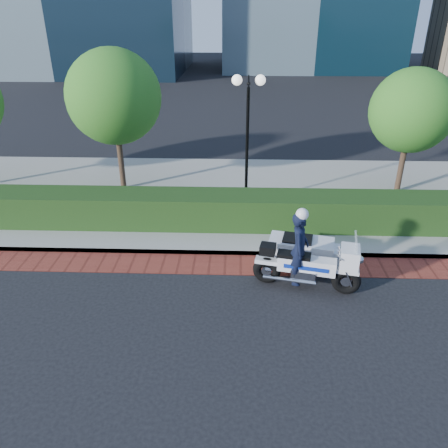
{
  "coord_description": "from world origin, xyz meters",
  "views": [
    {
      "loc": [
        0.73,
        -8.41,
        6.2
      ],
      "look_at": [
        0.37,
        1.94,
        1.0
      ],
      "focal_mm": 35.0,
      "sensor_mm": 36.0,
      "label": 1
    }
  ],
  "objects_px": {
    "lamppost": "(248,121)",
    "tree_b": "(114,97)",
    "tree_c": "(412,111)",
    "police_motorcycle": "(304,254)"
  },
  "relations": [
    {
      "from": "tree_b",
      "to": "lamppost",
      "type": "bearing_deg",
      "value": -16.11
    },
    {
      "from": "tree_c",
      "to": "lamppost",
      "type": "bearing_deg",
      "value": -166.7
    },
    {
      "from": "lamppost",
      "to": "tree_c",
      "type": "relative_size",
      "value": 0.98
    },
    {
      "from": "tree_c",
      "to": "police_motorcycle",
      "type": "relative_size",
      "value": 1.67
    },
    {
      "from": "lamppost",
      "to": "tree_b",
      "type": "relative_size",
      "value": 0.86
    },
    {
      "from": "tree_c",
      "to": "police_motorcycle",
      "type": "xyz_separation_m",
      "value": [
        -4.13,
        -5.59,
        -2.33
      ]
    },
    {
      "from": "lamppost",
      "to": "tree_b",
      "type": "height_order",
      "value": "tree_b"
    },
    {
      "from": "police_motorcycle",
      "to": "lamppost",
      "type": "bearing_deg",
      "value": 119.97
    },
    {
      "from": "tree_b",
      "to": "police_motorcycle",
      "type": "distance_m",
      "value": 8.55
    },
    {
      "from": "tree_b",
      "to": "tree_c",
      "type": "bearing_deg",
      "value": -0.0
    }
  ]
}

